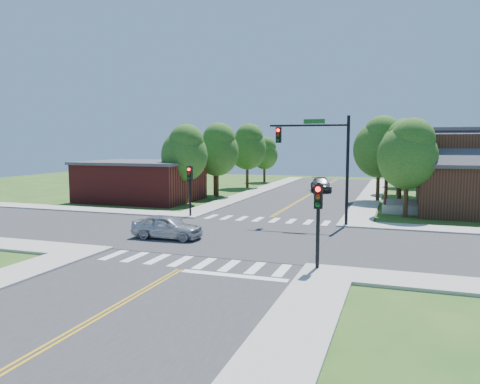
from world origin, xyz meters
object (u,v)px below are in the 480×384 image
at_px(signal_mast_ne, 322,152).
at_px(car_silver, 167,227).
at_px(car_dgrey, 321,185).
at_px(signal_pole_se, 318,210).
at_px(signal_pole_nw, 190,181).

relative_size(signal_mast_ne, car_silver, 1.76).
xyz_separation_m(signal_mast_ne, car_silver, (-7.50, -7.40, -4.16)).
bearing_deg(car_silver, signal_mast_ne, -46.42).
xyz_separation_m(signal_mast_ne, car_dgrey, (-3.36, 20.98, -4.11)).
relative_size(signal_pole_se, car_dgrey, 0.69).
bearing_deg(car_dgrey, signal_pole_nw, -119.70).
relative_size(signal_mast_ne, car_dgrey, 1.32).
height_order(signal_mast_ne, car_dgrey, signal_mast_ne).
bearing_deg(car_dgrey, signal_pole_se, -94.46).
bearing_deg(signal_mast_ne, car_dgrey, 99.11).
height_order(signal_pole_nw, car_silver, signal_pole_nw).
height_order(signal_pole_nw, car_dgrey, signal_pole_nw).
relative_size(signal_mast_ne, signal_pole_nw, 1.89).
height_order(car_silver, car_dgrey, car_dgrey).
bearing_deg(signal_pole_se, car_silver, 157.47).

